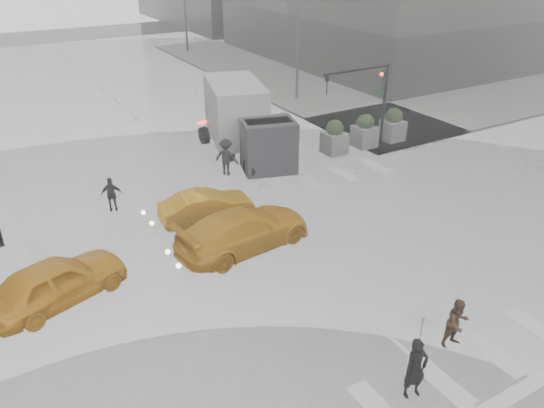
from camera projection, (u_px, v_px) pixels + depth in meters
ground at (310, 269)px, 18.41m from camera, size 120.00×120.00×0.00m
sidewalk_ne at (393, 85)px, 40.63m from camera, size 35.00×35.00×0.15m
road_markings at (310, 268)px, 18.40m from camera, size 18.00×48.00×0.01m
traffic_signal_pole at (371, 91)px, 27.17m from camera, size 4.45×0.42×4.50m
street_lamp_near at (297, 27)px, 34.92m from camera, size 2.15×0.22×9.00m
planter_west at (334, 138)px, 27.43m from camera, size 1.10×1.10×1.80m
planter_mid at (365, 131)px, 28.33m from camera, size 1.10×1.10×1.80m
planter_east at (393, 125)px, 29.23m from camera, size 1.10×1.10×1.80m
pedestrian_black at (419, 345)px, 12.64m from camera, size 1.13×1.15×2.43m
pedestrian_brown at (457, 323)px, 14.64m from camera, size 0.79×0.65×1.53m
pedestrian_far_a at (112, 195)px, 21.94m from camera, size 1.02×0.82×1.51m
pedestrian_far_b at (226, 157)px, 25.27m from camera, size 1.26×1.30×1.81m
taxi_front at (56, 281)px, 16.45m from camera, size 4.72×3.06×1.49m
taxi_mid at (207, 206)px, 21.26m from camera, size 3.89×1.67×1.25m
taxi_rear at (244, 230)px, 19.32m from camera, size 4.86×2.71×1.52m
box_truck at (244, 119)px, 27.03m from camera, size 2.59×6.90×3.66m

